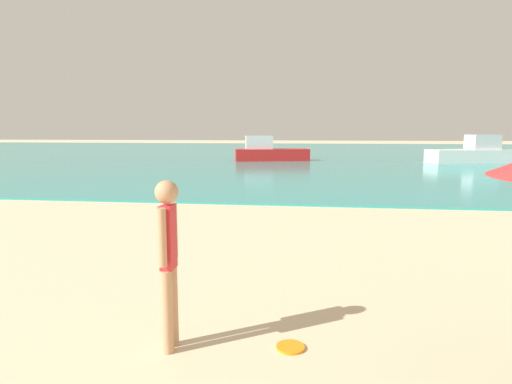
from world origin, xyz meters
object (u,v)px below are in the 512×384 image
at_px(boat_near, 472,153).
at_px(boat_far, 269,152).
at_px(person_standing, 168,255).
at_px(frisbee, 290,347).

relative_size(boat_near, boat_far, 1.05).
distance_m(person_standing, boat_near, 28.29).
bearing_deg(frisbee, person_standing, -172.29).
distance_m(person_standing, boat_far, 25.99).
xyz_separation_m(person_standing, boat_near, (11.49, 25.85, -0.25)).
distance_m(boat_near, boat_far, 13.22).
bearing_deg(boat_far, person_standing, -99.27).
height_order(frisbee, boat_far, boat_far).
distance_m(person_standing, frisbee, 1.48).
bearing_deg(person_standing, boat_far, -175.35).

